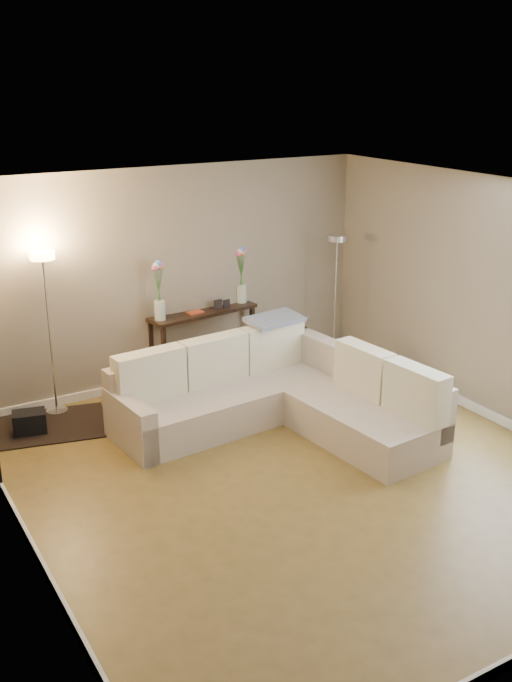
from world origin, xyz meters
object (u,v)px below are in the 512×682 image
console_table (197,341)px  floor_lamp_unlit (336,274)px  sectional_sofa (276,396)px  floor_lamp_lit (47,301)px

console_table → floor_lamp_unlit: size_ratio=0.85×
sectional_sofa → floor_lamp_lit: bearing=142.3°
floor_lamp_unlit → sectional_sofa: bearing=-143.8°
sectional_sofa → console_table: sectional_sofa is taller
sectional_sofa → console_table: size_ratio=1.93×
console_table → sectional_sofa: bearing=-85.6°
console_table → floor_lamp_lit: size_ratio=0.78×
floor_lamp_unlit → console_table: bearing=166.1°
sectional_sofa → floor_lamp_unlit: 2.19m
sectional_sofa → floor_lamp_unlit: bearing=36.2°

